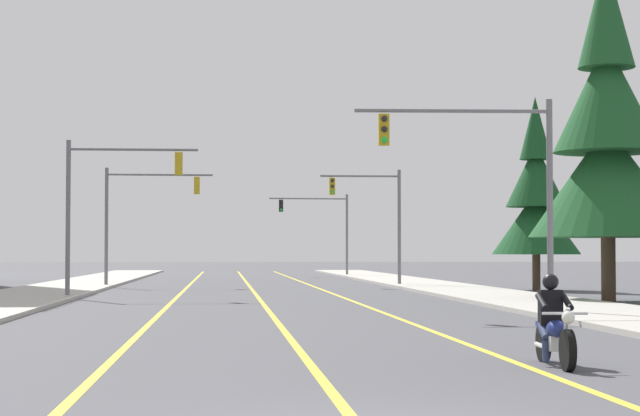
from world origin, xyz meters
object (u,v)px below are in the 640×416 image
Objects in this scene: traffic_signal_far_right at (324,221)px; conifer_tree_right_verge_far at (536,201)px; motorcycle_with_rider at (554,329)px; traffic_signal_mid_left at (138,207)px; traffic_signal_near_left at (106,193)px; conifer_tree_right_verge_near at (607,143)px; traffic_signal_near_right at (492,170)px; traffic_signal_mid_right at (377,210)px.

traffic_signal_far_right is 0.67× the size of conifer_tree_right_verge_far.
motorcycle_with_rider is 0.35× the size of traffic_signal_mid_left.
traffic_signal_near_left is at bearing 109.88° from motorcycle_with_rider.
traffic_signal_far_right is at bearing 88.01° from motorcycle_with_rider.
traffic_signal_far_right is (12.15, 39.93, 0.05)m from traffic_signal_near_left.
motorcycle_with_rider is 36.08m from conifer_tree_right_verge_far.
traffic_signal_near_left is 41.74m from traffic_signal_far_right.
conifer_tree_right_verge_far is (7.17, -32.44, 0.05)m from traffic_signal_far_right.
conifer_tree_right_verge_far is (0.76, 12.18, -1.60)m from conifer_tree_right_verge_near.
traffic_signal_mid_left is 1.00× the size of traffic_signal_far_right.
motorcycle_with_rider is 14.71m from traffic_signal_near_right.
traffic_signal_near_left is 14.48m from traffic_signal_mid_left.
traffic_signal_mid_left reaches higher than motorcycle_with_rider.
traffic_signal_near_left and traffic_signal_far_right have the same top height.
conifer_tree_right_verge_near reaches higher than traffic_signal_near_left.
traffic_signal_mid_left is at bearing 103.07° from motorcycle_with_rider.
traffic_signal_near_left and traffic_signal_mid_left have the same top height.
traffic_signal_mid_right is 25.32m from traffic_signal_far_right.
traffic_signal_near_right and traffic_signal_mid_left have the same top height.
traffic_signal_far_right is (-0.55, 25.32, 0.10)m from traffic_signal_mid_right.
conifer_tree_right_verge_near reaches higher than motorcycle_with_rider.
conifer_tree_right_verge_near reaches higher than traffic_signal_near_right.
conifer_tree_right_verge_near is (18.55, -4.68, 1.70)m from traffic_signal_near_left.
conifer_tree_right_verge_far reaches higher than traffic_signal_far_right.
traffic_signal_near_left is 0.67× the size of conifer_tree_right_verge_far.
traffic_signal_near_left is at bearing 133.14° from traffic_signal_near_right.
traffic_signal_near_right is at bearing -89.90° from traffic_signal_far_right.
traffic_signal_near_right is at bearing 80.21° from motorcycle_with_rider.
conifer_tree_right_verge_far is (9.50, 34.62, 3.63)m from motorcycle_with_rider.
traffic_signal_mid_right is 9.72m from conifer_tree_right_verge_far.
motorcycle_with_rider is at bearing -99.79° from traffic_signal_near_right.
traffic_signal_far_right is (11.99, 25.45, 0.03)m from traffic_signal_mid_left.
conifer_tree_right_verge_near reaches higher than conifer_tree_right_verge_far.
traffic_signal_mid_left is 28.14m from traffic_signal_far_right.
traffic_signal_mid_right is 20.24m from conifer_tree_right_verge_near.
traffic_signal_far_right is at bearing 90.10° from traffic_signal_near_right.
traffic_signal_near_left is 0.49× the size of conifer_tree_right_verge_near.
conifer_tree_right_verge_far is at bearing 86.41° from conifer_tree_right_verge_near.
traffic_signal_mid_right is 0.67× the size of conifer_tree_right_verge_far.
traffic_signal_mid_left and traffic_signal_far_right have the same top height.
conifer_tree_right_verge_far is (19.31, 7.49, 0.10)m from traffic_signal_near_left.
conifer_tree_right_verge_near is (6.31, 8.38, 1.67)m from traffic_signal_near_right.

